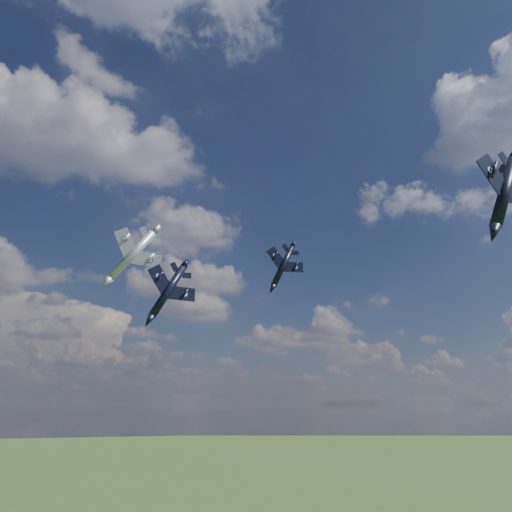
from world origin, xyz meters
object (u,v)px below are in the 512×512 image
object	(u,v)px
jet_high_navy	(283,266)
jet_right_navy	(505,192)
jet_lead_navy	(168,291)
jet_left_silver	(132,255)

from	to	relation	value
jet_high_navy	jet_right_navy	bearing A→B (deg)	-78.46
jet_lead_navy	jet_left_silver	size ratio (longest dim) A/B	0.94
jet_lead_navy	jet_high_navy	size ratio (longest dim) A/B	1.03
jet_lead_navy	jet_high_navy	bearing A→B (deg)	20.43
jet_lead_navy	jet_right_navy	distance (m)	50.16
jet_right_navy	jet_left_silver	xyz separation A→B (m)	(-39.94, 37.87, -0.26)
jet_right_navy	jet_lead_navy	bearing A→B (deg)	127.29
jet_lead_navy	jet_high_navy	distance (m)	29.75
jet_lead_navy	jet_right_navy	size ratio (longest dim) A/B	0.94
jet_left_silver	jet_lead_navy	bearing A→B (deg)	-5.82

